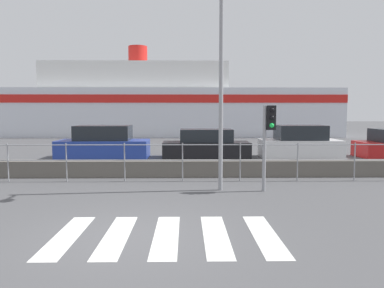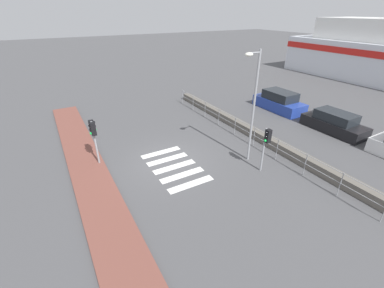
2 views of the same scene
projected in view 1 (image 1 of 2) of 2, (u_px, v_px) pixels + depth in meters
name	position (u px, v px, depth m)	size (l,w,h in m)	color
ground_plane	(128.00, 236.00, 6.79)	(160.00, 160.00, 0.00)	#4C4C4F
crosswalk	(166.00, 235.00, 6.80)	(4.05, 2.40, 0.01)	silver
seawall	(156.00, 169.00, 12.95)	(18.67, 0.55, 0.56)	#605B54
harbor_fence	(154.00, 156.00, 12.04)	(16.84, 0.04, 1.25)	gray
traffic_light_far	(269.00, 128.00, 10.44)	(0.34, 0.32, 2.42)	gray
streetlamp	(222.00, 60.00, 10.28)	(0.32, 0.93, 5.92)	gray
ferry_boat	(168.00, 106.00, 36.16)	(29.70, 8.97, 8.46)	silver
parked_car_blue	(104.00, 144.00, 18.24)	(4.35, 1.87, 1.58)	#233D9E
parked_car_black	(206.00, 145.00, 18.33)	(4.21, 1.70, 1.40)	black
parked_car_white	(300.00, 144.00, 18.39)	(3.82, 1.86, 1.58)	silver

